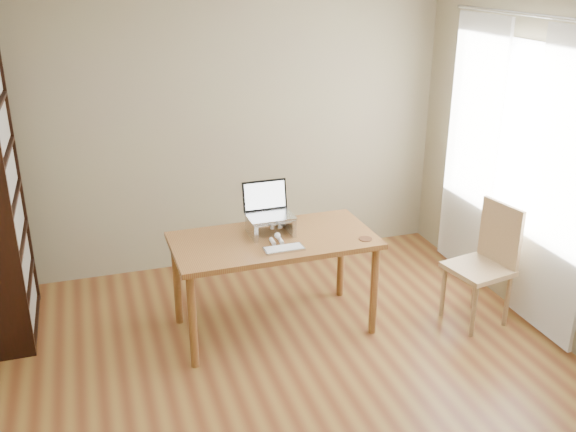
# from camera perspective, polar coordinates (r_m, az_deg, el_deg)

# --- Properties ---
(room) EXTENTS (4.04, 4.54, 2.64)m
(room) POSITION_cam_1_polar(r_m,az_deg,el_deg) (3.65, 2.61, 0.26)
(room) COLOR brown
(room) RESTS_ON ground
(curtains) EXTENTS (0.03, 1.90, 2.25)m
(curtains) POSITION_cam_1_polar(r_m,az_deg,el_deg) (5.23, 19.27, 4.26)
(curtains) COLOR white
(curtains) RESTS_ON ground
(desk) EXTENTS (1.50, 0.77, 0.75)m
(desk) POSITION_cam_1_polar(r_m,az_deg,el_deg) (4.72, -1.27, -2.98)
(desk) COLOR brown
(desk) RESTS_ON ground
(laptop_stand) EXTENTS (0.32, 0.25, 0.13)m
(laptop_stand) POSITION_cam_1_polar(r_m,az_deg,el_deg) (4.72, -1.57, -0.68)
(laptop_stand) COLOR silver
(laptop_stand) RESTS_ON desk
(laptop) EXTENTS (0.34, 0.29, 0.24)m
(laptop) POSITION_cam_1_polar(r_m,az_deg,el_deg) (4.74, -1.79, 0.81)
(laptop) COLOR silver
(laptop) RESTS_ON laptop_stand
(keyboard) EXTENTS (0.29, 0.13, 0.02)m
(keyboard) POSITION_cam_1_polar(r_m,az_deg,el_deg) (4.49, -0.38, -2.93)
(keyboard) COLOR silver
(keyboard) RESTS_ON desk
(coaster) EXTENTS (0.10, 0.10, 0.01)m
(coaster) POSITION_cam_1_polar(r_m,az_deg,el_deg) (4.70, 6.90, -2.03)
(coaster) COLOR #54361D
(coaster) RESTS_ON desk
(cat) EXTENTS (0.24, 0.48, 0.15)m
(cat) POSITION_cam_1_polar(r_m,az_deg,el_deg) (4.76, -1.65, -0.76)
(cat) COLOR #483F38
(cat) RESTS_ON desk
(chair) EXTENTS (0.49, 0.49, 0.95)m
(chair) POSITION_cam_1_polar(r_m,az_deg,el_deg) (5.13, 17.31, -3.77)
(chair) COLOR tan
(chair) RESTS_ON ground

